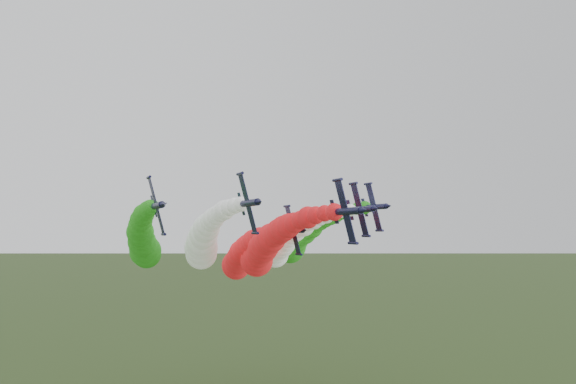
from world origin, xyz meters
The scene contains 6 objects.
jet_lead centered at (0.89, 32.24, 39.21)m, with size 13.22×67.88×18.56m.
jet_inner_left centered at (-9.88, 43.72, 40.29)m, with size 13.18×67.84×18.52m.
jet_inner_right centered at (10.88, 45.45, 40.01)m, with size 12.92×67.58×18.26m.
jet_outer_left centered at (-21.96, 51.84, 40.22)m, with size 12.93×67.59×18.27m.
jet_outer_right centered at (19.44, 55.52, 40.61)m, with size 13.33×67.98×18.67m.
jet_trail centered at (4.11, 58.42, 36.36)m, with size 13.42×68.08×18.76m.
Camera 1 is at (-41.86, -80.16, 43.01)m, focal length 35.00 mm.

